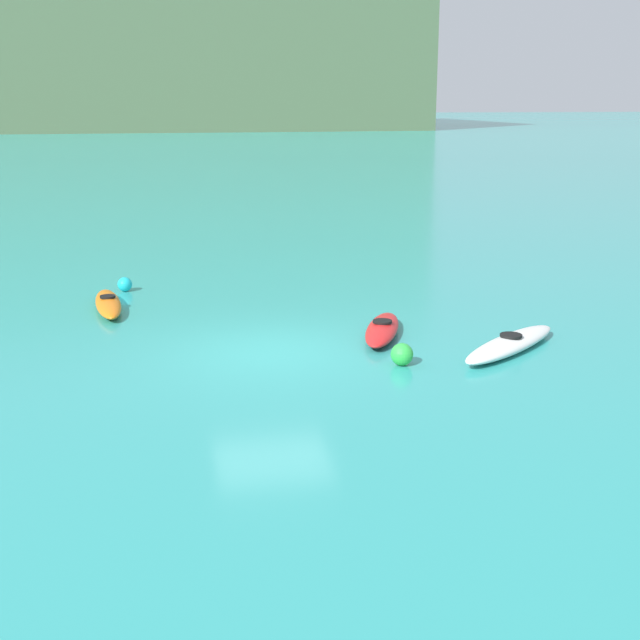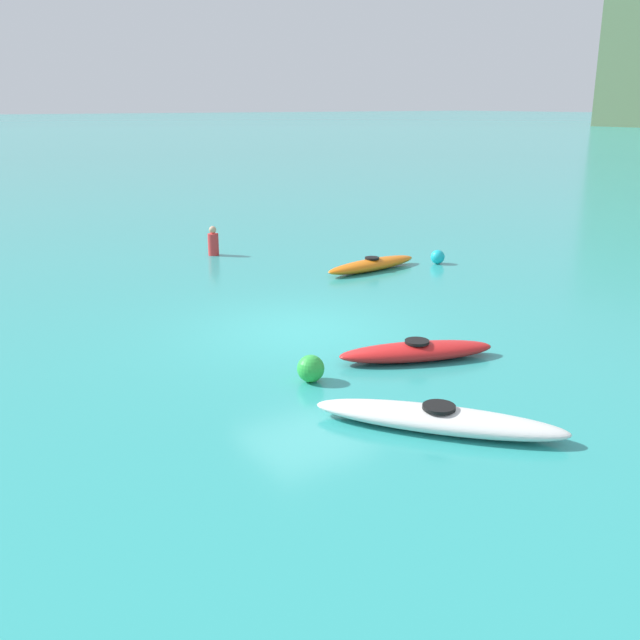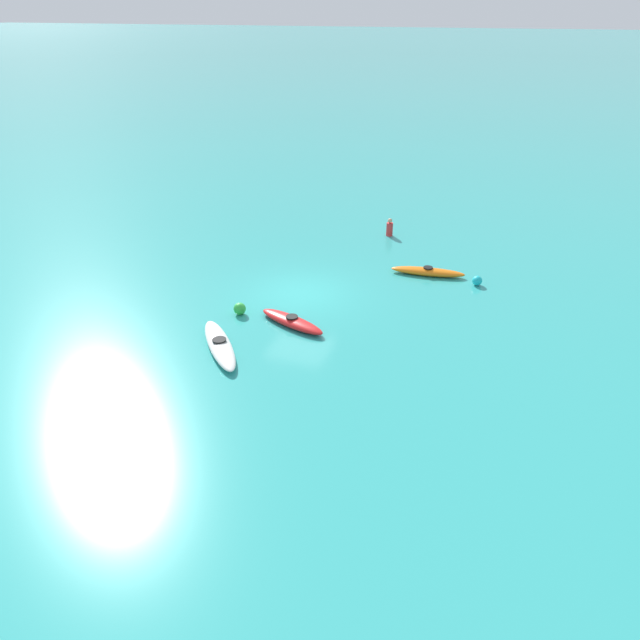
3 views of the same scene
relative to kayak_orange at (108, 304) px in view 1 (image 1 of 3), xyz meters
name	(u,v)px [view 1 (image 1 of 3)]	position (x,y,z in m)	size (l,w,h in m)	color
ground_plane	(271,352)	(3.51, -4.43, -0.16)	(600.00, 600.00, 0.00)	teal
headland_cliff	(50,29)	(-14.47, 140.61, 16.68)	(123.81, 53.44, 33.68)	#4C6042
kayak_orange	(108,304)	(0.00, 0.00, 0.00)	(0.90, 3.13, 0.37)	orange
kayak_white	(510,344)	(8.45, -5.37, 0.00)	(3.22, 2.81, 0.37)	white
kayak_red	(382,329)	(6.11, -3.73, 0.00)	(1.68, 2.89, 0.37)	red
buoy_cyan	(125,284)	(0.37, 2.08, 0.04)	(0.40, 0.40, 0.40)	#19B7C6
buoy_green	(402,354)	(5.93, -5.86, 0.07)	(0.45, 0.45, 0.45)	green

